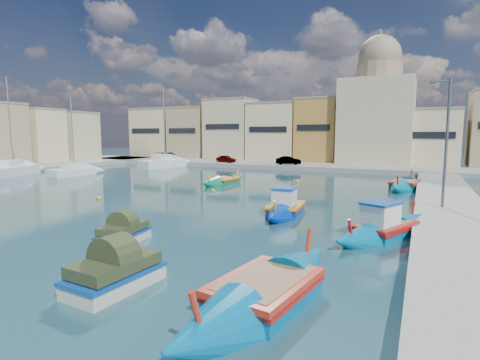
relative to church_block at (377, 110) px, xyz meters
The scene contains 18 objects.
ground 42.08m from the church_block, 104.04° to the right, with size 160.00×160.00×0.00m, color #13343A.
east_quay 41.60m from the church_block, 78.69° to the right, with size 4.00×70.00×0.50m, color gray.
north_quay 15.16m from the church_block, 141.34° to the right, with size 80.00×8.00×0.60m, color gray.
north_townhouses 4.81m from the church_block, 169.17° to the right, with size 83.20×7.87×10.19m.
church_block is the anchor object (origin of this frame).
quay_street_lamp 35.04m from the church_block, 77.65° to the right, with size 1.18×0.16×8.00m.
parked_cars 26.21m from the church_block, 157.85° to the right, with size 24.52×2.60×1.31m.
luzzu_turquoise_cabin 41.56m from the church_block, 83.24° to the right, with size 4.88×8.23×2.63m.
luzzu_blue_cabin 38.65m from the church_block, 91.61° to the right, with size 2.45×7.44×2.59m.
luzzu_cyan_mid 24.85m from the church_block, 77.70° to the right, with size 3.21×8.72×2.52m.
luzzu_green 30.55m from the church_block, 111.96° to the right, with size 2.51×7.18×2.22m.
luzzu_cyan_south 50.34m from the church_block, 87.25° to the right, with size 3.30×8.77×2.66m.
tender_near 47.72m from the church_block, 96.93° to the right, with size 1.78×2.78×1.28m.
tender_far 51.36m from the church_block, 92.57° to the right, with size 1.85×3.16×1.51m.
yacht_north 31.16m from the church_block, 153.03° to the right, with size 5.03×9.86×12.67m.
yacht_midnorth 41.41m from the church_block, 137.62° to the right, with size 2.93×7.24×9.99m.
yacht_mid 48.44m from the church_block, 140.99° to the right, with size 5.32×10.06×12.27m.
mooring_buoys 35.98m from the church_block, 103.75° to the right, with size 20.94×23.45×0.36m.
Camera 1 is at (16.20, -19.15, 4.86)m, focal length 28.00 mm.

